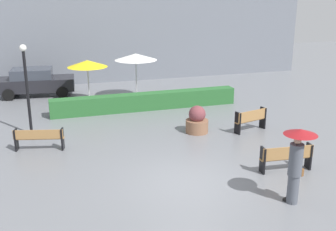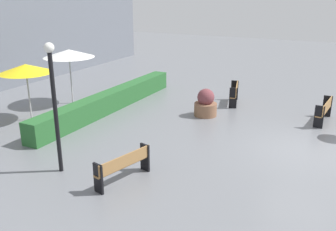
% 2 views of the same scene
% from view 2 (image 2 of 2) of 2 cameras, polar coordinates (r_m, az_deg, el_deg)
% --- Properties ---
extents(ground_plane, '(60.00, 60.00, 0.00)m').
position_cam_2_polar(ground_plane, '(13.10, 20.52, -5.21)').
color(ground_plane, slate).
extents(bench_near_right, '(1.81, 0.51, 0.89)m').
position_cam_2_polar(bench_near_right, '(16.09, 22.89, 0.86)').
color(bench_near_right, '#9E7242').
rests_on(bench_near_right, ground).
extents(bench_far_left, '(1.85, 0.76, 0.83)m').
position_cam_2_polar(bench_far_left, '(10.32, -6.80, -7.50)').
color(bench_far_left, '#9E7242').
rests_on(bench_far_left, ground).
extents(bench_far_right, '(1.58, 0.71, 0.94)m').
position_cam_2_polar(bench_far_right, '(17.56, 10.20, 3.54)').
color(bench_far_right, '#9E7242').
rests_on(bench_far_right, ground).
extents(planter_pot, '(0.95, 0.95, 1.16)m').
position_cam_2_polar(planter_pot, '(15.70, 5.79, 1.74)').
color(planter_pot, brown).
rests_on(planter_pot, ground).
extents(lamp_post, '(0.28, 0.28, 3.74)m').
position_cam_2_polar(lamp_post, '(10.68, -17.12, 3.02)').
color(lamp_post, black).
rests_on(lamp_post, ground).
extents(patio_umbrella_yellow, '(2.08, 2.08, 2.31)m').
position_cam_2_polar(patio_umbrella_yellow, '(15.71, -21.00, 6.73)').
color(patio_umbrella_yellow, silver).
rests_on(patio_umbrella_yellow, ground).
extents(patio_umbrella_white, '(2.29, 2.29, 2.52)m').
position_cam_2_polar(patio_umbrella_white, '(17.54, -14.97, 9.18)').
color(patio_umbrella_white, silver).
rests_on(patio_umbrella_white, ground).
extents(hedge_strip, '(9.44, 0.70, 0.84)m').
position_cam_2_polar(hedge_strip, '(16.59, -8.82, 2.26)').
color(hedge_strip, '#28602D').
rests_on(hedge_strip, ground).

